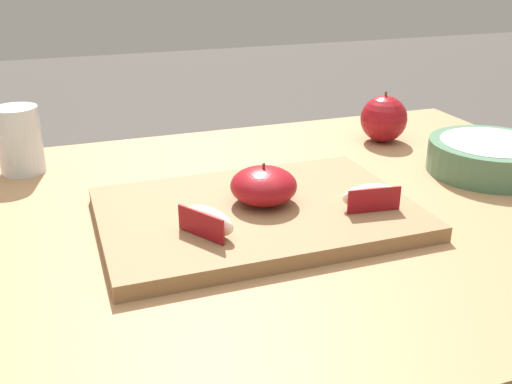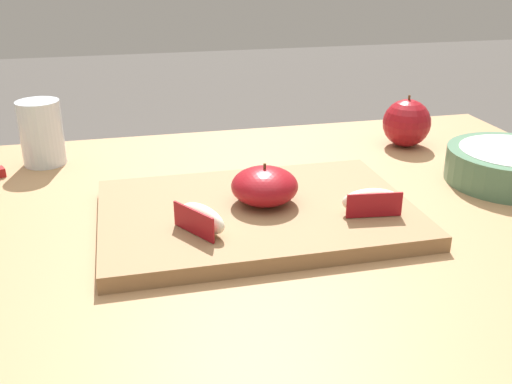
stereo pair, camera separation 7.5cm
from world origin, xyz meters
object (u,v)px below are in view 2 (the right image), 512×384
at_px(cutting_board, 256,213).
at_px(ceramic_fruit_bowl, 511,165).
at_px(apple_wedge_front, 371,201).
at_px(whole_apple_red_delicious, 407,123).
at_px(drinking_glass_water, 42,133).
at_px(apple_half_skin_up, 265,186).
at_px(apple_wedge_left, 202,218).

relative_size(cutting_board, ceramic_fruit_bowl, 2.10).
height_order(apple_wedge_front, whole_apple_red_delicious, whole_apple_red_delicious).
xyz_separation_m(ceramic_fruit_bowl, drinking_glass_water, (-0.69, 0.25, 0.03)).
bearing_deg(apple_half_skin_up, ceramic_fruit_bowl, 5.23).
height_order(apple_half_skin_up, ceramic_fruit_bowl, apple_half_skin_up).
bearing_deg(ceramic_fruit_bowl, drinking_glass_water, 160.36).
xyz_separation_m(apple_wedge_left, drinking_glass_water, (-0.21, 0.35, 0.02)).
bearing_deg(apple_wedge_left, whole_apple_red_delicious, 35.77).
distance_m(cutting_board, ceramic_fruit_bowl, 0.41).
bearing_deg(whole_apple_red_delicious, ceramic_fruit_bowl, -69.30).
bearing_deg(apple_half_skin_up, drinking_glass_water, 136.74).
xyz_separation_m(cutting_board, apple_half_skin_up, (0.01, 0.01, 0.03)).
bearing_deg(apple_wedge_front, drinking_glass_water, 140.84).
bearing_deg(apple_wedge_left, cutting_board, 34.83).
relative_size(cutting_board, drinking_glass_water, 3.82).
bearing_deg(cutting_board, whole_apple_red_delicious, 35.99).
bearing_deg(cutting_board, drinking_glass_water, 134.67).
relative_size(whole_apple_red_delicious, ceramic_fruit_bowl, 0.48).
xyz_separation_m(apple_wedge_front, ceramic_fruit_bowl, (0.27, 0.10, -0.01)).
bearing_deg(apple_half_skin_up, cutting_board, -149.71).
xyz_separation_m(apple_half_skin_up, apple_wedge_front, (0.12, -0.06, -0.01)).
bearing_deg(whole_apple_red_delicious, apple_half_skin_up, -143.79).
bearing_deg(ceramic_fruit_bowl, apple_half_skin_up, -174.77).
height_order(cutting_board, ceramic_fruit_bowl, ceramic_fruit_bowl).
bearing_deg(ceramic_fruit_bowl, apple_wedge_front, -160.10).
bearing_deg(drinking_glass_water, ceramic_fruit_bowl, -19.64).
distance_m(apple_wedge_left, ceramic_fruit_bowl, 0.49).
relative_size(apple_wedge_front, whole_apple_red_delicious, 0.83).
bearing_deg(cutting_board, apple_half_skin_up, 30.29).
xyz_separation_m(apple_half_skin_up, ceramic_fruit_bowl, (0.39, 0.04, -0.02)).
xyz_separation_m(apple_half_skin_up, drinking_glass_water, (-0.30, 0.28, 0.01)).
height_order(apple_half_skin_up, apple_wedge_front, apple_half_skin_up).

